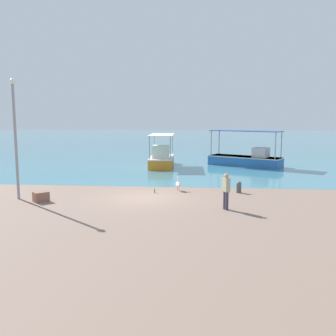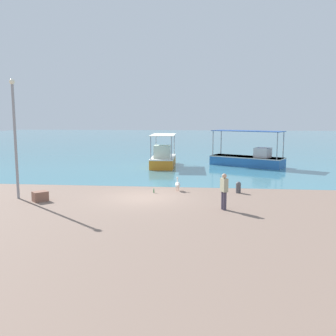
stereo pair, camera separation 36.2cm
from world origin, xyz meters
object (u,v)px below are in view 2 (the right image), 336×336
Objects in this scene: fishing_boat_center at (163,158)px; lamp_post at (15,133)px; glass_bottle at (154,191)px; pelican at (178,184)px; mooring_bollard at (238,187)px; fishing_boat_far_left at (248,159)px; cargo_crate at (40,196)px; fisherman_standing at (224,190)px.

lamp_post is (-6.16, -13.03, 2.73)m from fishing_boat_center.
pelican is at bearing 29.70° from glass_bottle.
lamp_post is (-8.18, -2.85, 3.06)m from pelican.
mooring_bollard is (5.46, -10.43, -0.37)m from fishing_boat_center.
fishing_boat_center is 6.27× the size of pelican.
glass_bottle is (-6.53, -12.03, -0.55)m from fishing_boat_far_left.
pelican reaches higher than cargo_crate.
mooring_bollard is 0.91× the size of cargo_crate.
mooring_bollard is (11.62, 2.60, -3.09)m from lamp_post.
pelican reaches higher than mooring_bollard.
fisherman_standing is at bearing -100.20° from fishing_boat_far_left.
lamp_post is (-13.42, -14.15, 2.78)m from fishing_boat_far_left.
mooring_bollard is (3.44, -0.26, -0.03)m from pelican.
lamp_post reaches higher than glass_bottle.
pelican is 3.45m from mooring_bollard.
glass_bottle is at bearing -150.30° from pelican.
pelican is (-5.24, -11.30, -0.28)m from fishing_boat_far_left.
fisherman_standing is at bearing -5.08° from cargo_crate.
mooring_bollard is at bearing 12.59° from lamp_post.
glass_bottle is at bearing 137.42° from fisherman_standing.
pelican is at bearing 120.45° from fisherman_standing.
fishing_boat_center is 7.82× the size of mooring_bollard.
fisherman_standing is 6.26× the size of glass_bottle.
lamp_post is 11.01m from fisherman_standing.
fisherman_standing is (2.45, -4.17, 0.53)m from pelican.
fishing_boat_far_left is 3.81× the size of fisherman_standing.
fishing_boat_far_left is at bearing 81.16° from mooring_bollard.
fishing_boat_center is at bearing 64.72° from lamp_post.
lamp_post reaches higher than mooring_bollard.
cargo_crate is at bearing -153.55° from pelican.
mooring_bollard reaches higher than glass_bottle.
cargo_crate is (-11.99, -14.66, -0.41)m from fishing_boat_far_left.
cargo_crate is at bearing -19.37° from lamp_post.
fishing_boat_center is 11.78m from mooring_bollard.
cargo_crate is at bearing -163.09° from mooring_bollard.
fishing_boat_far_left is at bearing 61.52° from glass_bottle.
cargo_crate is (-4.73, -13.53, -0.46)m from fishing_boat_center.
cargo_crate is 6.06m from glass_bottle.
lamp_post reaches higher than pelican.
pelican is at bearing -114.88° from fishing_boat_far_left.
lamp_post reaches higher than fisherman_standing.
cargo_crate reaches higher than glass_bottle.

